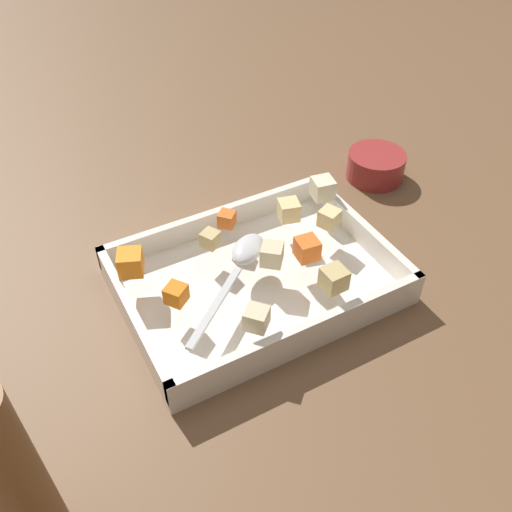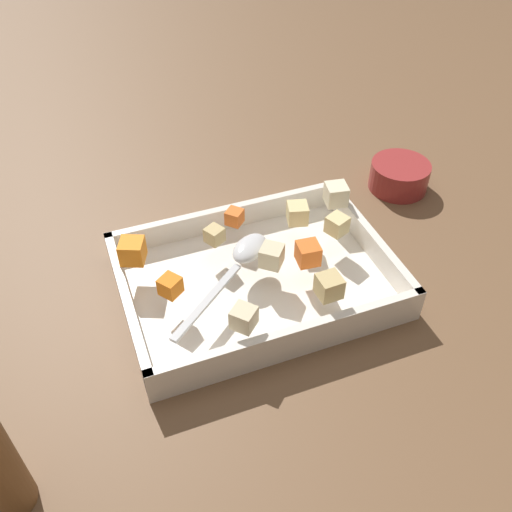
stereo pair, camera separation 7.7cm
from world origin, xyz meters
TOP-DOWN VIEW (x-y plane):
  - ground_plane at (0.00, 0.00)m, footprint 4.00×4.00m
  - baking_dish at (0.02, -0.00)m, footprint 0.38×0.27m
  - carrot_chunk_center at (-0.11, -0.02)m, footprint 0.03×0.03m
  - carrot_chunk_mid_left at (0.02, 0.09)m, footprint 0.03×0.03m
  - carrot_chunk_under_handle at (0.08, -0.03)m, footprint 0.03×0.03m
  - carrot_chunk_corner_ne at (-0.14, 0.06)m, footprint 0.04×0.04m
  - potato_chunk_near_left at (0.04, -0.01)m, footprint 0.04×0.04m
  - potato_chunk_heap_side at (0.18, 0.08)m, footprint 0.04×0.04m
  - potato_chunk_far_right at (0.08, -0.09)m, footprint 0.03×0.03m
  - potato_chunk_near_spoon at (-0.02, 0.06)m, footprint 0.03×0.03m
  - potato_chunk_mid_right at (0.15, 0.02)m, footprint 0.04×0.04m
  - potato_chunk_front_center at (-0.04, -0.10)m, footprint 0.04×0.04m
  - potato_chunk_corner_se at (0.11, 0.06)m, footprint 0.04×0.04m
  - serving_spoon at (0.00, 0.01)m, footprint 0.18×0.15m
  - pepper_mill at (-0.33, -0.20)m, footprint 0.05×0.05m
  - small_prep_bowl at (0.34, 0.14)m, footprint 0.10×0.10m

SIDE VIEW (x-z plane):
  - ground_plane at x=0.00m, z-range 0.00..0.00m
  - baking_dish at x=0.02m, z-range -0.01..0.04m
  - small_prep_bowl at x=0.34m, z-range 0.00..0.05m
  - serving_spoon at x=0.00m, z-range 0.05..0.07m
  - carrot_chunk_mid_left at x=0.02m, z-range 0.05..0.08m
  - potato_chunk_near_spoon at x=-0.02m, z-range 0.05..0.08m
  - carrot_chunk_center at x=-0.11m, z-range 0.05..0.08m
  - potato_chunk_mid_right at x=0.15m, z-range 0.05..0.08m
  - potato_chunk_front_center at x=-0.04m, z-range 0.05..0.08m
  - potato_chunk_near_left at x=0.04m, z-range 0.05..0.08m
  - potato_chunk_corner_se at x=0.11m, z-range 0.05..0.08m
  - carrot_chunk_under_handle at x=0.08m, z-range 0.05..0.08m
  - potato_chunk_far_right at x=0.08m, z-range 0.05..0.08m
  - potato_chunk_heap_side at x=0.18m, z-range 0.05..0.08m
  - carrot_chunk_corner_ne at x=-0.14m, z-range 0.05..0.09m
  - pepper_mill at x=-0.33m, z-range -0.01..0.25m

